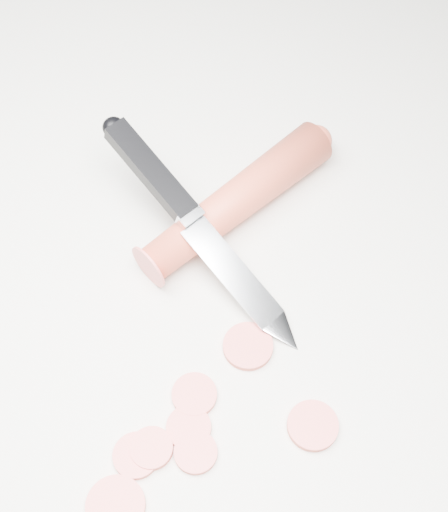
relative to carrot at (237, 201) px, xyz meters
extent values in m
plane|color=silver|center=(-0.06, -0.11, -0.02)|extent=(2.40, 2.40, 0.00)
cylinder|color=red|center=(0.00, 0.00, 0.00)|extent=(0.18, 0.13, 0.03)
cylinder|color=#E85752|center=(-0.13, -0.22, -0.02)|extent=(0.04, 0.04, 0.01)
cylinder|color=#E85752|center=(-0.06, -0.15, -0.02)|extent=(0.03, 0.03, 0.01)
cylinder|color=#E85752|center=(-0.07, -0.20, -0.02)|extent=(0.03, 0.03, 0.01)
cylinder|color=#E85752|center=(0.02, -0.19, -0.02)|extent=(0.04, 0.04, 0.01)
cylinder|color=#E85752|center=(-0.01, -0.12, -0.02)|extent=(0.04, 0.04, 0.01)
cylinder|color=#E85752|center=(-0.07, -0.18, -0.02)|extent=(0.03, 0.03, 0.01)
cylinder|color=#E85752|center=(-0.10, -0.19, -0.02)|extent=(0.03, 0.03, 0.01)
cylinder|color=#E85752|center=(-0.11, -0.19, -0.02)|extent=(0.03, 0.03, 0.01)
camera|label=1|loc=(-0.07, -0.33, 0.49)|focal=50.00mm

